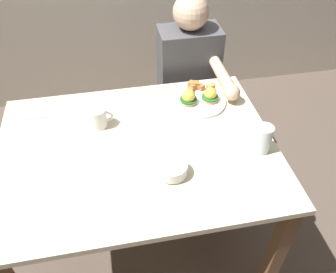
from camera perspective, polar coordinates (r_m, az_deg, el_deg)
ground_plane at (r=2.10m, az=-3.81°, el=-16.29°), size 6.00×6.00×0.00m
dining_table at (r=1.59m, az=-4.84°, el=-4.49°), size 1.20×0.90×0.74m
eggs_benedict_plate at (r=1.75m, az=5.01°, el=6.25°), size 0.27×0.27×0.09m
fruit_bowl at (r=1.38m, az=0.67°, el=-5.40°), size 0.12×0.12×0.05m
coffee_mug at (r=1.61m, az=-11.30°, el=3.10°), size 0.11×0.08×0.09m
fork at (r=1.77m, az=-21.02°, el=2.86°), size 0.16×0.04×0.00m
water_glass_near at (r=1.51m, az=15.18°, el=-0.65°), size 0.07×0.07×0.13m
diner_person at (r=2.09m, az=3.56°, el=9.31°), size 0.34×0.54×1.14m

